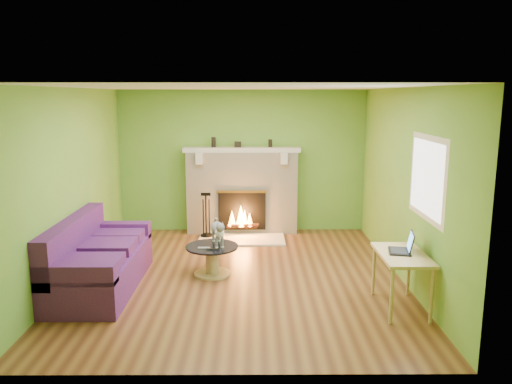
# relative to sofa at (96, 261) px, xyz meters

# --- Properties ---
(floor) EXTENTS (5.00, 5.00, 0.00)m
(floor) POSITION_rel_sofa_xyz_m (1.86, 0.38, -0.36)
(floor) COLOR #552C18
(floor) RESTS_ON ground
(ceiling) EXTENTS (5.00, 5.00, 0.00)m
(ceiling) POSITION_rel_sofa_xyz_m (1.86, 0.38, 2.24)
(ceiling) COLOR white
(ceiling) RESTS_ON wall_back
(wall_back) EXTENTS (5.00, 0.00, 5.00)m
(wall_back) POSITION_rel_sofa_xyz_m (1.86, 2.88, 0.94)
(wall_back) COLOR #5C9631
(wall_back) RESTS_ON floor
(wall_front) EXTENTS (5.00, 0.00, 5.00)m
(wall_front) POSITION_rel_sofa_xyz_m (1.86, -2.12, 0.94)
(wall_front) COLOR #5C9631
(wall_front) RESTS_ON floor
(wall_left) EXTENTS (0.00, 5.00, 5.00)m
(wall_left) POSITION_rel_sofa_xyz_m (-0.39, 0.38, 0.94)
(wall_left) COLOR #5C9631
(wall_left) RESTS_ON floor
(wall_right) EXTENTS (0.00, 5.00, 5.00)m
(wall_right) POSITION_rel_sofa_xyz_m (4.11, 0.38, 0.94)
(wall_right) COLOR #5C9631
(wall_right) RESTS_ON floor
(window_frame) EXTENTS (0.00, 1.20, 1.20)m
(window_frame) POSITION_rel_sofa_xyz_m (4.10, -0.52, 1.19)
(window_frame) COLOR silver
(window_frame) RESTS_ON wall_right
(window_pane) EXTENTS (0.00, 1.06, 1.06)m
(window_pane) POSITION_rel_sofa_xyz_m (4.09, -0.52, 1.19)
(window_pane) COLOR white
(window_pane) RESTS_ON wall_right
(fireplace) EXTENTS (2.10, 0.46, 1.58)m
(fireplace) POSITION_rel_sofa_xyz_m (1.86, 2.70, 0.41)
(fireplace) COLOR beige
(fireplace) RESTS_ON floor
(hearth) EXTENTS (1.50, 0.75, 0.03)m
(hearth) POSITION_rel_sofa_xyz_m (1.86, 2.18, -0.34)
(hearth) COLOR beige
(hearth) RESTS_ON floor
(mantel) EXTENTS (2.10, 0.28, 0.08)m
(mantel) POSITION_rel_sofa_xyz_m (1.86, 2.68, 1.18)
(mantel) COLOR beige
(mantel) RESTS_ON fireplace
(sofa) EXTENTS (0.93, 2.06, 0.93)m
(sofa) POSITION_rel_sofa_xyz_m (0.00, 0.00, 0.00)
(sofa) COLOR #421758
(sofa) RESTS_ON floor
(coffee_table) EXTENTS (0.74, 0.74, 0.42)m
(coffee_table) POSITION_rel_sofa_xyz_m (1.48, 0.48, -0.12)
(coffee_table) COLOR tan
(coffee_table) RESTS_ON floor
(desk) EXTENTS (0.53, 0.92, 0.68)m
(desk) POSITION_rel_sofa_xyz_m (3.81, -0.68, 0.24)
(desk) COLOR tan
(desk) RESTS_ON floor
(cat) EXTENTS (0.36, 0.66, 0.39)m
(cat) POSITION_rel_sofa_xyz_m (1.56, 0.53, 0.26)
(cat) COLOR #5D5D61
(cat) RESTS_ON coffee_table
(remote_silver) EXTENTS (0.17, 0.05, 0.02)m
(remote_silver) POSITION_rel_sofa_xyz_m (1.38, 0.36, 0.07)
(remote_silver) COLOR gray
(remote_silver) RESTS_ON coffee_table
(remote_black) EXTENTS (0.16, 0.05, 0.02)m
(remote_black) POSITION_rel_sofa_xyz_m (1.50, 0.30, 0.07)
(remote_black) COLOR black
(remote_black) RESTS_ON coffee_table
(laptop) EXTENTS (0.34, 0.37, 0.24)m
(laptop) POSITION_rel_sofa_xyz_m (3.79, -0.63, 0.44)
(laptop) COLOR black
(laptop) RESTS_ON desk
(fire_tools) EXTENTS (0.21, 0.21, 0.79)m
(fire_tools) POSITION_rel_sofa_xyz_m (1.23, 2.33, 0.07)
(fire_tools) COLOR black
(fire_tools) RESTS_ON hearth
(mantel_vase_left) EXTENTS (0.08, 0.08, 0.18)m
(mantel_vase_left) POSITION_rel_sofa_xyz_m (1.35, 2.71, 1.31)
(mantel_vase_left) COLOR black
(mantel_vase_left) RESTS_ON mantel
(mantel_vase_right) EXTENTS (0.07, 0.07, 0.14)m
(mantel_vase_right) POSITION_rel_sofa_xyz_m (2.37, 2.71, 1.29)
(mantel_vase_right) COLOR black
(mantel_vase_right) RESTS_ON mantel
(mantel_box) EXTENTS (0.12, 0.08, 0.10)m
(mantel_box) POSITION_rel_sofa_xyz_m (1.79, 2.71, 1.27)
(mantel_box) COLOR black
(mantel_box) RESTS_ON mantel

